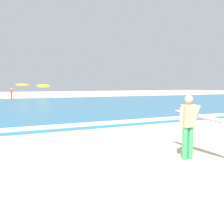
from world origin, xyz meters
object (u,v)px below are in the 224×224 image
Objects in this scene: surfer_with_board at (195,121)px; beach_umbrella_5 at (43,86)px; beachgoer_near_row_mid at (11,93)px; beach_umbrella_4 at (22,85)px.

beach_umbrella_5 is (4.53, 37.81, 0.84)m from surfer_with_board.
surfer_with_board is at bearing -89.23° from beachgoer_near_row_mid.
beach_umbrella_5 reaches higher than beachgoer_near_row_mid.
beach_umbrella_4 is 1.07× the size of beach_umbrella_5.
beach_umbrella_4 is at bearing 87.88° from surfer_with_board.
beachgoer_near_row_mid is (-1.91, -2.14, -1.19)m from beach_umbrella_4.
beach_umbrella_4 is at bearing 169.03° from beach_umbrella_5.
beach_umbrella_5 is at bearing 17.00° from beachgoer_near_row_mid.
surfer_with_board reaches higher than beachgoer_near_row_mid.
beach_umbrella_4 reaches higher than beachgoer_near_row_mid.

